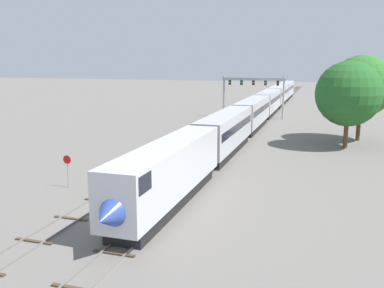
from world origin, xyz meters
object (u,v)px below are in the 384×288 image
(stop_sign, at_px, (67,167))
(trackside_tree_left, at_px, (362,86))
(passenger_train, at_px, (262,107))
(signal_gantry, at_px, (253,87))
(trackside_tree_mid, at_px, (349,94))

(stop_sign, bearing_deg, trackside_tree_left, 50.61)
(passenger_train, height_order, signal_gantry, signal_gantry)
(trackside_tree_mid, bearing_deg, stop_sign, -133.18)
(passenger_train, bearing_deg, stop_sign, -102.11)
(signal_gantry, xyz_separation_m, trackside_tree_mid, (16.03, -24.91, 0.95))
(stop_sign, height_order, trackside_tree_left, trackside_tree_left)
(stop_sign, distance_m, trackside_tree_mid, 35.10)
(signal_gantry, distance_m, trackside_tree_mid, 29.64)
(passenger_train, distance_m, stop_sign, 47.67)
(passenger_train, relative_size, trackside_tree_left, 9.81)
(signal_gantry, distance_m, stop_sign, 51.00)
(passenger_train, distance_m, trackside_tree_mid, 25.70)
(passenger_train, relative_size, trackside_tree_mid, 10.50)
(passenger_train, bearing_deg, trackside_tree_left, -44.52)
(passenger_train, height_order, trackside_tree_left, trackside_tree_left)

